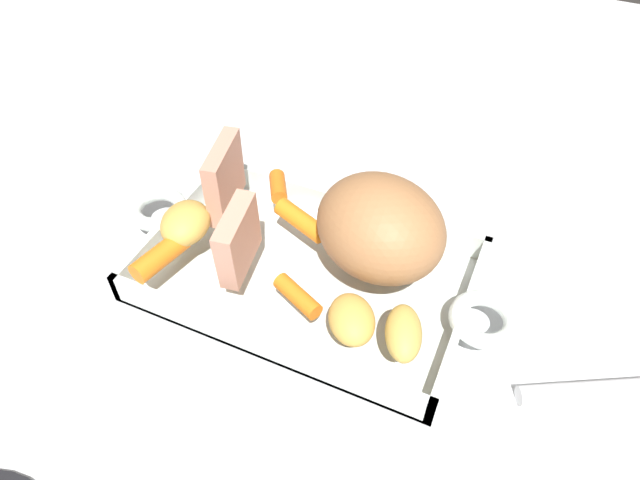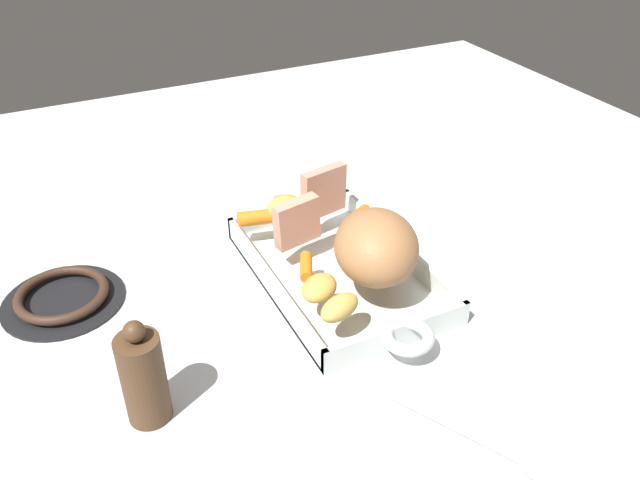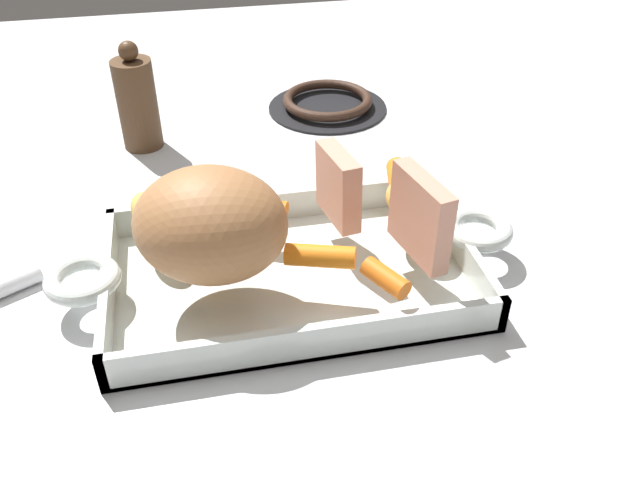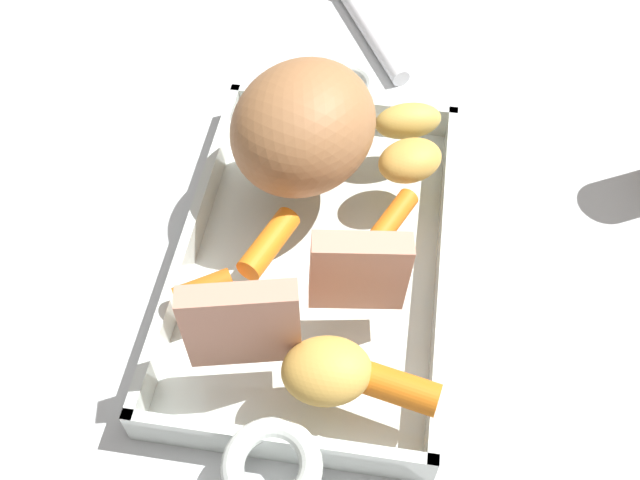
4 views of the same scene
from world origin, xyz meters
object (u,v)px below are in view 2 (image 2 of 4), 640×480
pepper_mill (143,377)px  stove_burner_rear (62,297)px  baby_carrot_long (306,267)px  baby_carrot_southeast (351,235)px  baby_carrot_northeast (359,214)px  serving_spoon (504,446)px  roasting_dish (338,270)px  potato_corner (319,288)px  roast_slice_thick (297,222)px  pork_roast (376,247)px  potato_golden_small (340,307)px  potato_near_roast (285,207)px  roast_slice_outer (324,192)px  baby_carrot_short (258,217)px

pepper_mill → stove_burner_rear: bearing=13.1°
baby_carrot_long → baby_carrot_southeast: 0.10m
baby_carrot_northeast → serving_spoon: bearing=172.2°
pepper_mill → roasting_dish: bearing=-66.0°
baby_carrot_long → pepper_mill: (-0.12, 0.26, 0.01)m
baby_carrot_northeast → pepper_mill: 0.45m
baby_carrot_southeast → roasting_dish: bearing=123.0°
baby_carrot_southeast → potato_corner: 0.14m
serving_spoon → roast_slice_thick: bearing=159.1°
pepper_mill → baby_carrot_long: bearing=-64.6°
stove_burner_rear → baby_carrot_southeast: bearing=-103.3°
pork_roast → potato_golden_small: pork_roast is taller
roast_slice_thick → potato_corner: bearing=167.9°
baby_carrot_northeast → potato_near_roast: size_ratio=0.71×
baby_carrot_northeast → baby_carrot_long: bearing=123.8°
serving_spoon → potato_corner: bearing=168.0°
pork_roast → roast_slice_outer: bearing=-3.7°
baby_carrot_short → potato_near_roast: bearing=-91.6°
baby_carrot_southeast → potato_corner: size_ratio=1.11×
potato_corner → serving_spoon: 0.30m
roast_slice_outer → stove_burner_rear: size_ratio=0.46×
potato_corner → stove_burner_rear: potato_corner is taller
potato_corner → pork_roast: bearing=-85.1°
roasting_dish → roast_slice_outer: size_ratio=5.65×
pork_roast → potato_golden_small: bearing=123.3°
baby_carrot_southeast → stove_burner_rear: baby_carrot_southeast is taller
baby_carrot_northeast → potato_golden_small: size_ratio=0.73×
stove_burner_rear → pepper_mill: bearing=-166.9°
pork_roast → stove_burner_rear: bearing=64.5°
baby_carrot_short → serving_spoon: baby_carrot_short is taller
baby_carrot_short → potato_golden_small: bearing=-177.8°
baby_carrot_southeast → pepper_mill: bearing=115.0°
roasting_dish → serving_spoon: roasting_dish is taller
pork_roast → baby_carrot_short: bearing=25.2°
baby_carrot_short → roast_slice_thick: bearing=-155.9°
roast_slice_outer → potato_golden_small: 0.26m
potato_near_roast → potato_corner: 0.21m
pork_roast → potato_golden_small: 0.11m
roasting_dish → potato_near_roast: 0.14m
potato_near_roast → pork_roast: bearing=-166.3°
stove_burner_rear → roast_slice_outer: bearing=-90.8°
potato_golden_small → serving_spoon: (-0.24, -0.08, -0.05)m
baby_carrot_long → roasting_dish: bearing=-72.2°
roasting_dish → serving_spoon: 0.37m
baby_carrot_southeast → potato_near_roast: bearing=30.0°
potato_golden_small → baby_carrot_short: bearing=2.2°
baby_carrot_long → stove_burner_rear: size_ratio=0.32×
pork_roast → baby_carrot_long: pork_roast is taller
baby_carrot_short → serving_spoon: 0.51m
roast_slice_thick → pepper_mill: pepper_mill is taller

